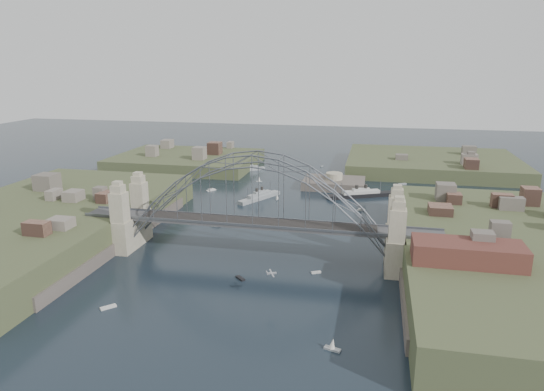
{
  "coord_description": "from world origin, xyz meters",
  "views": [
    {
      "loc": [
        26.27,
        -104.36,
        43.98
      ],
      "look_at": [
        0.0,
        18.0,
        10.0
      ],
      "focal_mm": 32.31,
      "sensor_mm": 36.0,
      "label": 1
    }
  ],
  "objects_px": {
    "naval_cruiser_far": "(249,169)",
    "ocean_liner": "(361,195)",
    "wharf_shed": "(468,253)",
    "naval_cruiser_near": "(259,197)",
    "fort_island": "(334,188)",
    "bridge": "(256,206)"
  },
  "relations": [
    {
      "from": "naval_cruiser_far",
      "to": "ocean_liner",
      "type": "bearing_deg",
      "value": -34.43
    },
    {
      "from": "wharf_shed",
      "to": "ocean_liner",
      "type": "distance_m",
      "value": 76.03
    },
    {
      "from": "wharf_shed",
      "to": "naval_cruiser_near",
      "type": "height_order",
      "value": "wharf_shed"
    },
    {
      "from": "naval_cruiser_near",
      "to": "ocean_liner",
      "type": "bearing_deg",
      "value": 16.94
    },
    {
      "from": "fort_island",
      "to": "naval_cruiser_near",
      "type": "distance_m",
      "value": 31.55
    },
    {
      "from": "wharf_shed",
      "to": "naval_cruiser_near",
      "type": "distance_m",
      "value": 83.4
    },
    {
      "from": "fort_island",
      "to": "wharf_shed",
      "type": "height_order",
      "value": "wharf_shed"
    },
    {
      "from": "bridge",
      "to": "naval_cruiser_near",
      "type": "xyz_separation_m",
      "value": [
        -10.79,
        48.22,
        -11.46
      ]
    },
    {
      "from": "wharf_shed",
      "to": "naval_cruiser_near",
      "type": "xyz_separation_m",
      "value": [
        -54.79,
        62.22,
        -9.13
      ]
    },
    {
      "from": "bridge",
      "to": "naval_cruiser_far",
      "type": "distance_m",
      "value": 95.25
    },
    {
      "from": "fort_island",
      "to": "naval_cruiser_far",
      "type": "height_order",
      "value": "fort_island"
    },
    {
      "from": "fort_island",
      "to": "wharf_shed",
      "type": "distance_m",
      "value": 90.48
    },
    {
      "from": "bridge",
      "to": "ocean_liner",
      "type": "xyz_separation_m",
      "value": [
        22.18,
        58.26,
        -11.43
      ]
    },
    {
      "from": "wharf_shed",
      "to": "ocean_liner",
      "type": "bearing_deg",
      "value": 106.8
    },
    {
      "from": "bridge",
      "to": "wharf_shed",
      "type": "xyz_separation_m",
      "value": [
        44.0,
        -14.0,
        -2.32
      ]
    },
    {
      "from": "fort_island",
      "to": "naval_cruiser_near",
      "type": "relative_size",
      "value": 1.25
    },
    {
      "from": "naval_cruiser_near",
      "to": "fort_island",
      "type": "bearing_deg",
      "value": 43.71
    },
    {
      "from": "fort_island",
      "to": "bridge",
      "type": "bearing_deg",
      "value": -99.73
    },
    {
      "from": "ocean_liner",
      "to": "bridge",
      "type": "bearing_deg",
      "value": -110.85
    },
    {
      "from": "ocean_liner",
      "to": "fort_island",
      "type": "bearing_deg",
      "value": 130.93
    },
    {
      "from": "naval_cruiser_far",
      "to": "ocean_liner",
      "type": "relative_size",
      "value": 0.54
    },
    {
      "from": "fort_island",
      "to": "naval_cruiser_far",
      "type": "relative_size",
      "value": 1.8
    }
  ]
}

